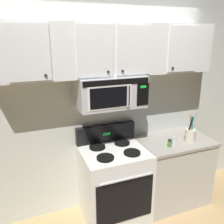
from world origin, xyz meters
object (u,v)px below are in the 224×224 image
object	(u,v)px
stove_range	(114,183)
spice_jar	(170,143)
over_range_microwave	(110,92)
salt_shaker	(174,141)
utensil_crock_cream	(190,134)

from	to	relation	value
stove_range	spice_jar	bearing A→B (deg)	-12.99
over_range_microwave	salt_shaker	distance (m)	1.00
salt_shaker	utensil_crock_cream	bearing A→B (deg)	3.84
stove_range	utensil_crock_cream	xyz separation A→B (m)	(0.99, -0.10, 0.53)
over_range_microwave	spice_jar	distance (m)	0.95
stove_range	utensil_crock_cream	distance (m)	1.13
over_range_microwave	utensil_crock_cream	bearing A→B (deg)	-12.50
salt_shaker	spice_jar	size ratio (longest dim) A/B	1.07
over_range_microwave	salt_shaker	size ratio (longest dim) A/B	7.73
stove_range	salt_shaker	size ratio (longest dim) A/B	11.39
over_range_microwave	spice_jar	xyz separation A→B (m)	(0.65, -0.27, -0.63)
salt_shaker	spice_jar	bearing A→B (deg)	-160.80
spice_jar	salt_shaker	bearing A→B (deg)	19.20
over_range_microwave	spice_jar	bearing A→B (deg)	-22.23
stove_range	spice_jar	world-z (taller)	stove_range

